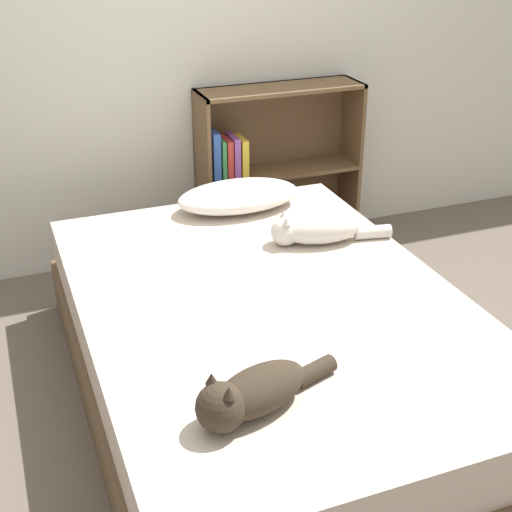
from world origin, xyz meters
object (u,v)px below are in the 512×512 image
(bed, at_px, (270,350))
(cat_light, at_px, (316,229))
(bookshelf, at_px, (270,166))
(pillow, at_px, (239,196))
(cat_dark, at_px, (251,394))

(bed, height_order, cat_light, cat_light)
(bookshelf, bearing_deg, pillow, -126.67)
(pillow, bearing_deg, cat_light, -68.76)
(pillow, distance_m, cat_light, 0.50)
(cat_dark, bearing_deg, pillow, -126.87)
(bookshelf, bearing_deg, cat_dark, -113.57)
(pillow, xyz_separation_m, bookshelf, (0.35, 0.47, -0.05))
(cat_light, relative_size, bookshelf, 0.58)
(cat_dark, bearing_deg, bed, -135.57)
(bed, distance_m, cat_dark, 0.73)
(cat_dark, distance_m, bookshelf, 2.07)
(pillow, relative_size, cat_light, 1.12)
(pillow, height_order, cat_light, cat_light)
(bed, bearing_deg, cat_light, 45.93)
(cat_light, bearing_deg, bed, 57.44)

